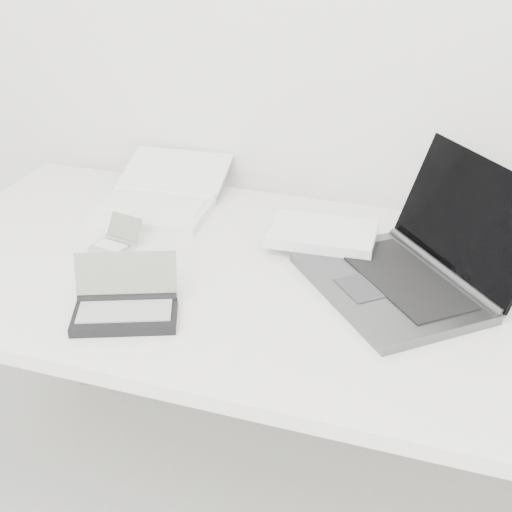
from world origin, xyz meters
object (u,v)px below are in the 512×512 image
(netbook_open_white, at_px, (160,198))
(laptop_large, at_px, (390,258))
(desk, at_px, (276,294))
(palmtop_charcoal, at_px, (125,306))

(netbook_open_white, bearing_deg, laptop_large, -19.79)
(desk, height_order, palmtop_charcoal, palmtop_charcoal)
(desk, xyz_separation_m, palmtop_charcoal, (-0.22, -0.23, 0.07))
(laptop_large, distance_m, netbook_open_white, 0.61)
(desk, bearing_deg, laptop_large, 18.34)
(laptop_large, bearing_deg, netbook_open_white, -146.74)
(laptop_large, distance_m, palmtop_charcoal, 0.53)
(laptop_large, relative_size, palmtop_charcoal, 2.55)
(laptop_large, xyz_separation_m, palmtop_charcoal, (-0.44, -0.31, -0.02))
(netbook_open_white, xyz_separation_m, palmtop_charcoal, (0.15, -0.47, 0.00))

